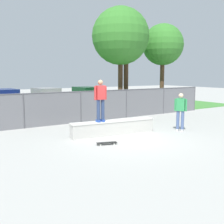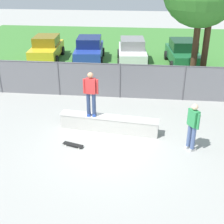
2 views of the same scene
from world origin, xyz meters
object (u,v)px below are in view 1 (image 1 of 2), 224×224
skateboard (107,143)px  tree_mid (163,45)px  concrete_ledge (113,127)px  car_white (47,99)px  car_blue (5,101)px  tree_near_left (121,36)px  bystander (180,110)px  skateboarder (100,99)px  tree_near_right (126,36)px  car_green (87,97)px

skateboard → tree_mid: tree_mid is taller
concrete_ledge → tree_mid: bearing=34.0°
car_white → car_blue: bearing=177.1°
tree_near_left → car_blue: tree_near_left is taller
car_white → bystander: 11.41m
skateboarder → car_white: (1.11, 10.04, -0.82)m
concrete_ledge → bystander: bystander is taller
skateboard → tree_near_right: 10.03m
skateboarder → car_blue: skateboarder is taller
tree_near_right → tree_mid: size_ratio=1.05×
skateboard → car_blue: (-1.42, 11.50, 0.77)m
car_white → tree_near_left: bearing=-55.0°
car_white → tree_near_right: bearing=-50.5°
tree_near_right → car_green: bearing=96.5°
tree_near_left → car_white: tree_near_left is taller
tree_mid → skateboarder: bearing=-148.0°
concrete_ledge → tree_near_left: bearing=52.7°
tree_mid → car_green: (-4.02, 4.60, -4.02)m
car_blue → car_green: size_ratio=1.00×
bystander → car_white: bearing=103.6°
tree_mid → car_green: tree_mid is taller
tree_mid → car_blue: (-10.49, 4.85, -4.02)m
tree_near_right → tree_mid: tree_near_right is taller
skateboard → car_white: (1.60, 11.35, 0.77)m
skateboard → tree_mid: 12.22m
skateboard → car_blue: bearing=97.1°
car_green → bystander: (-0.75, -11.00, 0.17)m
bystander → car_blue: bearing=117.0°
skateboarder → tree_mid: size_ratio=0.28×
bystander → skateboarder: bearing=164.6°
skateboarder → car_green: size_ratio=0.42×
skateboard → car_green: car_green is taller
concrete_ledge → bystander: 3.36m
car_blue → car_green: same height
skateboard → car_green: bearing=65.9°
car_green → tree_near_right: bearing=-83.5°
concrete_ledge → car_white: size_ratio=0.93×
tree_mid → car_white: tree_mid is taller
skateboarder → car_blue: bearing=100.6°
skateboarder → car_white: skateboarder is taller
concrete_ledge → tree_near_left: tree_near_left is taller
tree_near_left → tree_near_right: (0.53, 0.10, 0.08)m
tree_mid → concrete_ledge: bearing=-146.0°
tree_near_left → tree_mid: bearing=3.3°
car_white → bystander: (2.69, -11.09, 0.17)m
car_blue → tree_near_left: bearing=-38.1°
car_green → bystander: size_ratio=2.39×
concrete_ledge → skateboard: bearing=-131.5°
tree_mid → car_green: bearing=131.1°
skateboard → car_white: bearing=82.0°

